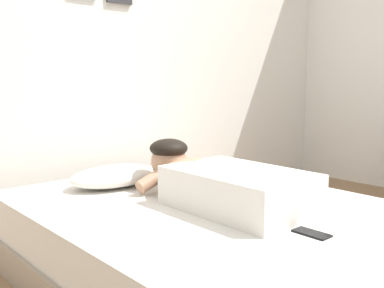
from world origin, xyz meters
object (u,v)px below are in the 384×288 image
at_px(person_lying, 217,181).
at_px(cell_phone, 312,233).
at_px(bed, 220,248).
at_px(pillow, 115,176).
at_px(coffee_cup, 186,175).

height_order(person_lying, cell_phone, person_lying).
height_order(bed, person_lying, person_lying).
distance_m(bed, cell_phone, 0.51).
relative_size(person_lying, cell_phone, 6.57).
bearing_deg(pillow, coffee_cup, -27.70).
bearing_deg(bed, person_lying, 58.69).
relative_size(coffee_cup, cell_phone, 0.89).
relative_size(pillow, cell_phone, 3.71).
relative_size(bed, coffee_cup, 16.59).
bearing_deg(bed, cell_phone, -88.89).
bearing_deg(cell_phone, pillow, 97.01).
bearing_deg(person_lying, cell_phone, -93.58).
xyz_separation_m(pillow, person_lying, (0.18, -0.61, 0.05)).
bearing_deg(person_lying, pillow, 106.02).
bearing_deg(cell_phone, coffee_cup, 77.74).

